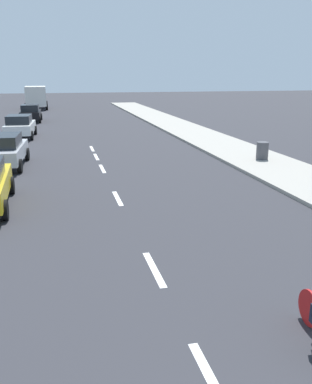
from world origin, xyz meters
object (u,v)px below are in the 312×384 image
delivery_truck (36,97)px  trash_bin_far (262,151)px  parked_car_silver (3,150)px  parked_car_black (31,113)px  parked_car_white (20,126)px

delivery_truck → trash_bin_far: 38.09m
parked_car_silver → delivery_truck: delivery_truck is taller
parked_car_black → delivery_truck: bearing=90.8°
parked_car_white → parked_car_silver: bearing=-87.8°
delivery_truck → trash_bin_far: size_ratio=7.22×
delivery_truck → trash_bin_far: (12.23, -36.06, -0.93)m
parked_car_black → delivery_truck: (-0.00, 14.47, 0.67)m
parked_car_silver → parked_car_white: 9.66m
parked_car_silver → trash_bin_far: bearing=-4.9°
parked_car_silver → trash_bin_far: 12.63m
parked_car_silver → parked_car_black: (0.27, 19.84, -0.00)m
parked_car_black → delivery_truck: delivery_truck is taller
delivery_truck → trash_bin_far: delivery_truck is taller
parked_car_silver → parked_car_black: bearing=92.3°
delivery_truck → trash_bin_far: bearing=-72.4°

